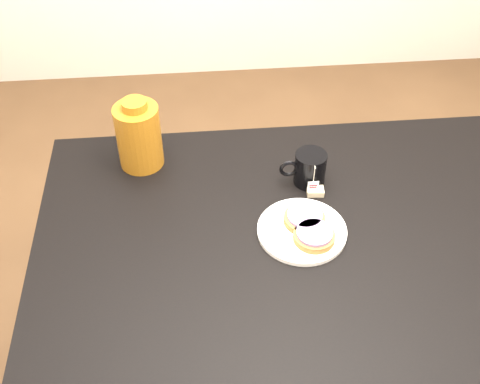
{
  "coord_description": "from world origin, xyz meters",
  "views": [
    {
      "loc": [
        -0.27,
        -1.02,
        1.87
      ],
      "look_at": [
        -0.17,
        0.1,
        0.81
      ],
      "focal_mm": 45.0,
      "sensor_mm": 36.0,
      "label": 1
    }
  ],
  "objects_px": {
    "plate": "(302,230)",
    "bagel_front": "(314,235)",
    "mug": "(309,168)",
    "bagel_package": "(139,135)",
    "table": "(307,254)",
    "bagel_back": "(305,218)",
    "teabag_pouch": "(315,191)"
  },
  "relations": [
    {
      "from": "bagel_back",
      "to": "bagel_package",
      "type": "height_order",
      "value": "bagel_package"
    },
    {
      "from": "bagel_package",
      "to": "bagel_back",
      "type": "bearing_deg",
      "value": -34.48
    },
    {
      "from": "mug",
      "to": "bagel_back",
      "type": "bearing_deg",
      "value": -104.94
    },
    {
      "from": "mug",
      "to": "teabag_pouch",
      "type": "relative_size",
      "value": 2.89
    },
    {
      "from": "teabag_pouch",
      "to": "bagel_package",
      "type": "relative_size",
      "value": 0.21
    },
    {
      "from": "bagel_package",
      "to": "table",
      "type": "bearing_deg",
      "value": -36.46
    },
    {
      "from": "bagel_back",
      "to": "bagel_front",
      "type": "height_order",
      "value": "same"
    },
    {
      "from": "teabag_pouch",
      "to": "bagel_package",
      "type": "bearing_deg",
      "value": 159.48
    },
    {
      "from": "teabag_pouch",
      "to": "bagel_back",
      "type": "bearing_deg",
      "value": -113.97
    },
    {
      "from": "plate",
      "to": "mug",
      "type": "xyz_separation_m",
      "value": [
        0.05,
        0.19,
        0.04
      ]
    },
    {
      "from": "table",
      "to": "mug",
      "type": "height_order",
      "value": "mug"
    },
    {
      "from": "mug",
      "to": "bagel_package",
      "type": "bearing_deg",
      "value": 163.31
    },
    {
      "from": "plate",
      "to": "bagel_front",
      "type": "height_order",
      "value": "bagel_front"
    },
    {
      "from": "table",
      "to": "bagel_back",
      "type": "bearing_deg",
      "value": 109.81
    },
    {
      "from": "plate",
      "to": "bagel_front",
      "type": "relative_size",
      "value": 2.15
    },
    {
      "from": "bagel_front",
      "to": "mug",
      "type": "xyz_separation_m",
      "value": [
        0.03,
        0.23,
        0.02
      ]
    },
    {
      "from": "table",
      "to": "bagel_back",
      "type": "height_order",
      "value": "bagel_back"
    },
    {
      "from": "table",
      "to": "teabag_pouch",
      "type": "relative_size",
      "value": 31.11
    },
    {
      "from": "bagel_front",
      "to": "teabag_pouch",
      "type": "relative_size",
      "value": 2.36
    },
    {
      "from": "plate",
      "to": "teabag_pouch",
      "type": "relative_size",
      "value": 5.06
    },
    {
      "from": "plate",
      "to": "bagel_package",
      "type": "xyz_separation_m",
      "value": [
        -0.41,
        0.32,
        0.09
      ]
    },
    {
      "from": "mug",
      "to": "teabag_pouch",
      "type": "distance_m",
      "value": 0.07
    },
    {
      "from": "mug",
      "to": "bagel_package",
      "type": "distance_m",
      "value": 0.48
    },
    {
      "from": "bagel_package",
      "to": "bagel_front",
      "type": "bearing_deg",
      "value": -38.92
    },
    {
      "from": "bagel_front",
      "to": "plate",
      "type": "bearing_deg",
      "value": 123.28
    },
    {
      "from": "table",
      "to": "bagel_back",
      "type": "relative_size",
      "value": 9.56
    },
    {
      "from": "bagel_front",
      "to": "bagel_package",
      "type": "height_order",
      "value": "bagel_package"
    },
    {
      "from": "table",
      "to": "bagel_package",
      "type": "height_order",
      "value": "bagel_package"
    },
    {
      "from": "bagel_front",
      "to": "bagel_package",
      "type": "relative_size",
      "value": 0.5
    },
    {
      "from": "table",
      "to": "mug",
      "type": "distance_m",
      "value": 0.24
    },
    {
      "from": "table",
      "to": "bagel_front",
      "type": "relative_size",
      "value": 13.2
    },
    {
      "from": "plate",
      "to": "bagel_front",
      "type": "xyz_separation_m",
      "value": [
        0.02,
        -0.04,
        0.02
      ]
    }
  ]
}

